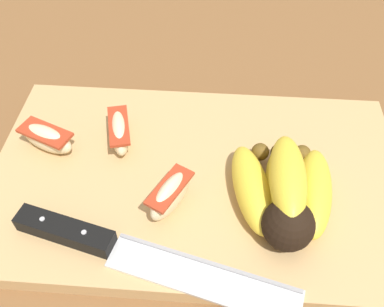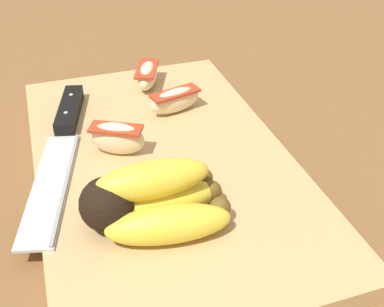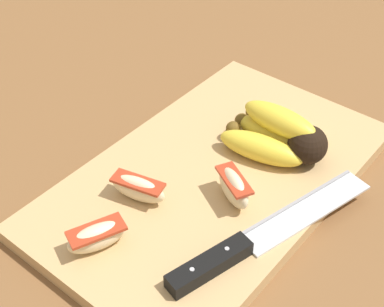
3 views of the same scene
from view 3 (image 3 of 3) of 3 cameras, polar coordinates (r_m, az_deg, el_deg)
name	(u,v)px [view 3 (image 3 of 3)]	position (r m, az deg, el deg)	size (l,w,h in m)	color
ground_plane	(212,193)	(0.71, 2.01, -3.97)	(6.00, 6.00, 0.00)	brown
cutting_board	(214,179)	(0.71, 2.24, -2.57)	(0.46, 0.27, 0.02)	tan
banana_bunch	(280,134)	(0.73, 8.84, 1.94)	(0.12, 0.13, 0.06)	black
chefs_knife	(245,245)	(0.62, 5.34, -9.07)	(0.28, 0.10, 0.02)	silver
apple_wedge_near	(138,188)	(0.66, -5.41, -3.49)	(0.04, 0.07, 0.03)	beige
apple_wedge_middle	(97,236)	(0.62, -9.47, -8.20)	(0.07, 0.05, 0.03)	beige
apple_wedge_far	(234,187)	(0.66, 4.20, -3.39)	(0.05, 0.06, 0.04)	beige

